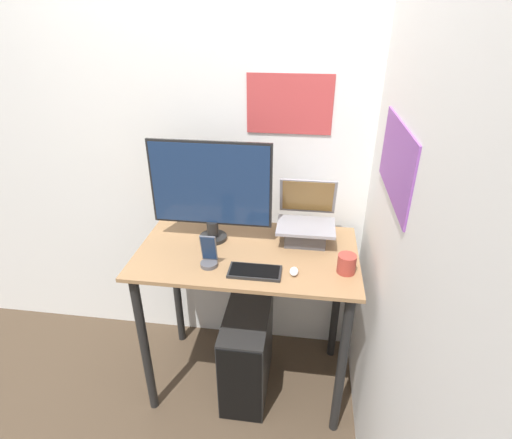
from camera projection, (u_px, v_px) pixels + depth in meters
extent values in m
plane|color=#473828|center=(240.00, 424.00, 2.14)|extent=(12.00, 12.00, 0.00)
cube|color=white|center=(258.00, 150.00, 2.17)|extent=(6.00, 0.05, 2.60)
cube|color=#BF3F3F|center=(290.00, 104.00, 2.01)|extent=(0.44, 0.01, 0.30)
cube|color=white|center=(404.00, 217.00, 1.47)|extent=(0.05, 6.00, 2.60)
cube|color=purple|center=(396.00, 161.00, 1.52)|extent=(0.01, 0.58, 0.29)
cube|color=#936D47|center=(247.00, 252.00, 2.01)|extent=(1.10, 0.63, 0.02)
cylinder|color=black|center=(145.00, 347.00, 2.05)|extent=(0.05, 0.05, 0.88)
cylinder|color=black|center=(341.00, 368.00, 1.93)|extent=(0.05, 0.05, 0.88)
cylinder|color=black|center=(176.00, 285.00, 2.51)|extent=(0.05, 0.05, 0.88)
cylinder|color=black|center=(337.00, 299.00, 2.39)|extent=(0.05, 0.05, 0.88)
cube|color=#4C4C51|center=(305.00, 235.00, 2.05)|extent=(0.21, 0.15, 0.09)
cube|color=gray|center=(306.00, 227.00, 2.03)|extent=(0.29, 0.21, 0.02)
cube|color=gray|center=(308.00, 196.00, 2.10)|extent=(0.29, 0.07, 0.21)
cube|color=olive|center=(308.00, 196.00, 2.09)|extent=(0.26, 0.05, 0.18)
cylinder|color=black|center=(213.00, 237.00, 2.10)|extent=(0.14, 0.14, 0.02)
cylinder|color=black|center=(213.00, 229.00, 2.08)|extent=(0.06, 0.06, 0.08)
cube|color=black|center=(210.00, 184.00, 1.97)|extent=(0.61, 0.01, 0.44)
cube|color=navy|center=(210.00, 185.00, 1.96)|extent=(0.59, 0.01, 0.41)
cube|color=black|center=(255.00, 272.00, 1.83)|extent=(0.24, 0.12, 0.01)
cube|color=black|center=(255.00, 270.00, 1.82)|extent=(0.22, 0.10, 0.00)
ellipsoid|color=white|center=(294.00, 271.00, 1.82)|extent=(0.04, 0.06, 0.03)
cylinder|color=#4C4C51|center=(209.00, 264.00, 1.88)|extent=(0.08, 0.08, 0.02)
cube|color=#4C515B|center=(209.00, 248.00, 1.85)|extent=(0.07, 0.04, 0.14)
cube|color=navy|center=(209.00, 248.00, 1.85)|extent=(0.06, 0.03, 0.13)
cube|color=black|center=(247.00, 350.00, 2.26)|extent=(0.24, 0.51, 0.53)
cube|color=black|center=(239.00, 388.00, 2.04)|extent=(0.23, 0.01, 0.50)
cylinder|color=#9E382D|center=(347.00, 264.00, 1.82)|extent=(0.08, 0.08, 0.09)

